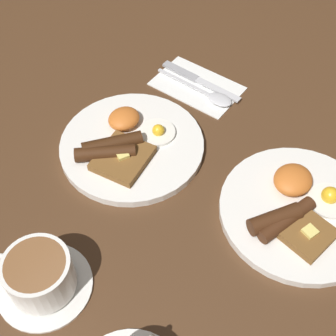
# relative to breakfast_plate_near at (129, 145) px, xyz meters

# --- Properties ---
(ground_plane) EXTENTS (3.00, 3.00, 0.00)m
(ground_plane) POSITION_rel_breakfast_plate_near_xyz_m (-0.00, 0.00, -0.01)
(ground_plane) COLOR #4C301C
(breakfast_plate_near) EXTENTS (0.27, 0.27, 0.04)m
(breakfast_plate_near) POSITION_rel_breakfast_plate_near_xyz_m (0.00, 0.00, 0.00)
(breakfast_plate_near) COLOR white
(breakfast_plate_near) RESTS_ON ground_plane
(breakfast_plate_far) EXTENTS (0.27, 0.27, 0.05)m
(breakfast_plate_far) POSITION_rel_breakfast_plate_near_xyz_m (-0.08, 0.31, 0.00)
(breakfast_plate_far) COLOR white
(breakfast_plate_far) RESTS_ON ground_plane
(teacup_near) EXTENTS (0.14, 0.14, 0.07)m
(teacup_near) POSITION_rel_breakfast_plate_near_xyz_m (0.28, 0.09, 0.02)
(teacup_near) COLOR white
(teacup_near) RESTS_ON ground_plane
(napkin) EXTENTS (0.13, 0.19, 0.01)m
(napkin) POSITION_rel_breakfast_plate_near_xyz_m (-0.22, -0.01, -0.01)
(napkin) COLOR white
(napkin) RESTS_ON ground_plane
(knife) EXTENTS (0.03, 0.19, 0.01)m
(knife) POSITION_rel_breakfast_plate_near_xyz_m (-0.23, -0.03, -0.01)
(knife) COLOR silver
(knife) RESTS_ON napkin
(spoon) EXTENTS (0.04, 0.18, 0.01)m
(spoon) POSITION_rel_breakfast_plate_near_xyz_m (-0.21, 0.03, -0.00)
(spoon) COLOR silver
(spoon) RESTS_ON napkin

